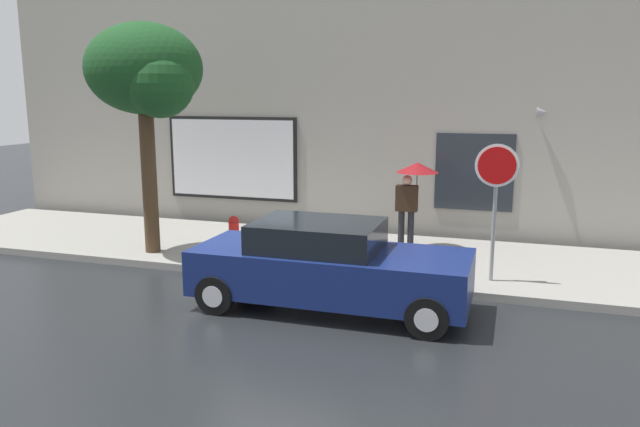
# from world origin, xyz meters

# --- Properties ---
(ground_plane) EXTENTS (60.00, 60.00, 0.00)m
(ground_plane) POSITION_xyz_m (0.00, 0.00, 0.00)
(ground_plane) COLOR black
(sidewalk) EXTENTS (20.00, 4.00, 0.15)m
(sidewalk) POSITION_xyz_m (0.00, 3.00, 0.07)
(sidewalk) COLOR gray
(sidewalk) RESTS_ON ground
(building_facade) EXTENTS (20.00, 0.67, 7.00)m
(building_facade) POSITION_xyz_m (-0.03, 5.50, 3.48)
(building_facade) COLOR #9E998E
(building_facade) RESTS_ON ground
(parked_car) EXTENTS (4.50, 1.83, 1.46)m
(parked_car) POSITION_xyz_m (0.92, -0.13, 0.72)
(parked_car) COLOR navy
(parked_car) RESTS_ON ground
(fire_hydrant) EXTENTS (0.30, 0.44, 0.81)m
(fire_hydrant) POSITION_xyz_m (-1.88, 2.14, 0.55)
(fire_hydrant) COLOR red
(fire_hydrant) RESTS_ON sidewalk
(pedestrian_with_umbrella) EXTENTS (0.92, 0.92, 1.89)m
(pedestrian_with_umbrella) POSITION_xyz_m (1.64, 3.83, 1.63)
(pedestrian_with_umbrella) COLOR black
(pedestrian_with_umbrella) RESTS_ON sidewalk
(street_tree) EXTENTS (2.48, 2.11, 4.79)m
(street_tree) POSITION_xyz_m (-3.51, 1.68, 3.89)
(street_tree) COLOR #4C3823
(street_tree) RESTS_ON sidewalk
(stop_sign) EXTENTS (0.76, 0.10, 2.49)m
(stop_sign) POSITION_xyz_m (3.43, 1.77, 1.91)
(stop_sign) COLOR gray
(stop_sign) RESTS_ON sidewalk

